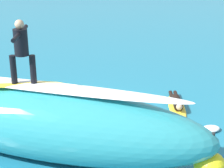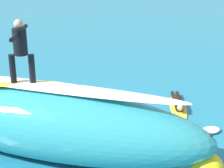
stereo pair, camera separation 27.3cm
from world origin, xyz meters
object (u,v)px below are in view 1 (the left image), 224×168
at_px(surfboard_riding, 25,84).
at_px(buoy_marker, 210,167).
at_px(surfboard_paddling, 177,107).
at_px(surfer_paddling, 176,101).
at_px(surfer_riding, 21,47).

distance_m(surfboard_riding, buoy_marker, 5.11).
xyz_separation_m(surfboard_riding, surfboard_paddling, (-3.78, -3.91, -1.99)).
distance_m(surfer_paddling, buoy_marker, 4.45).
bearing_deg(surfboard_riding, surfer_paddling, -147.04).
relative_size(surfboard_paddling, surfer_paddling, 1.33).
height_order(surfboard_riding, surfer_riding, surfer_riding).
distance_m(surfer_riding, buoy_marker, 5.52).
relative_size(surfboard_riding, surfer_riding, 1.29).
distance_m(surfer_riding, surfer_paddling, 6.20).
xyz_separation_m(surfer_riding, surfer_paddling, (-3.75, -4.05, -2.82)).
bearing_deg(surfer_paddling, surfboard_riding, -54.48).
relative_size(surfer_riding, surfboard_paddling, 0.69).
bearing_deg(surfer_riding, surfboard_paddling, -148.21).
xyz_separation_m(surfer_riding, buoy_marker, (-4.84, 0.27, -2.63)).
bearing_deg(surfer_paddling, surfboard_paddling, -0.00).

